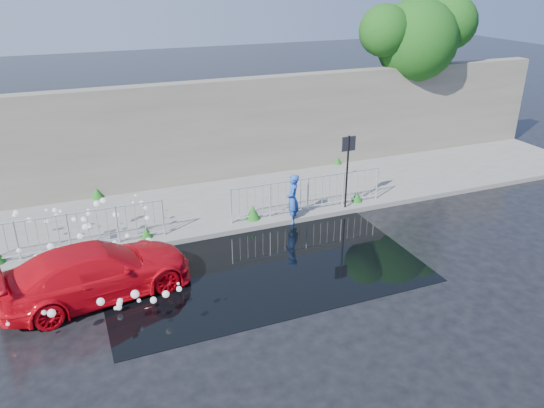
# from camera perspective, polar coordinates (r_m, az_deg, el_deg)

# --- Properties ---
(ground) EXTENTS (90.00, 90.00, 0.00)m
(ground) POSITION_cam_1_polar(r_m,az_deg,el_deg) (12.96, -1.81, -8.99)
(ground) COLOR black
(ground) RESTS_ON ground
(pavement) EXTENTS (30.00, 4.00, 0.15)m
(pavement) POSITION_cam_1_polar(r_m,az_deg,el_deg) (17.16, -7.67, -0.35)
(pavement) COLOR slate
(pavement) RESTS_ON ground
(curb) EXTENTS (30.00, 0.25, 0.16)m
(curb) POSITION_cam_1_polar(r_m,az_deg,el_deg) (15.40, -5.73, -3.13)
(curb) COLOR slate
(curb) RESTS_ON ground
(retaining_wall) EXTENTS (30.00, 0.60, 3.50)m
(retaining_wall) POSITION_cam_1_polar(r_m,az_deg,el_deg) (18.56, -9.75, 7.38)
(retaining_wall) COLOR #615E52
(retaining_wall) RESTS_ON pavement
(puddle) EXTENTS (8.00, 5.00, 0.01)m
(puddle) POSITION_cam_1_polar(r_m,az_deg,el_deg) (13.90, -1.32, -6.50)
(puddle) COLOR black
(puddle) RESTS_ON ground
(sign_post) EXTENTS (0.45, 0.06, 2.50)m
(sign_post) POSITION_cam_1_polar(r_m,az_deg,el_deg) (16.40, 8.15, 4.67)
(sign_post) COLOR black
(sign_post) RESTS_ON ground
(tree) EXTENTS (5.04, 3.19, 6.27)m
(tree) POSITION_cam_1_polar(r_m,az_deg,el_deg) (22.24, 15.48, 17.04)
(tree) COLOR #332114
(tree) RESTS_ON ground
(railing_left) EXTENTS (5.05, 0.05, 1.10)m
(railing_left) POSITION_cam_1_polar(r_m,az_deg,el_deg) (14.97, -21.05, -2.73)
(railing_left) COLOR silver
(railing_left) RESTS_ON pavement
(railing_right) EXTENTS (5.05, 0.05, 1.10)m
(railing_right) POSITION_cam_1_polar(r_m,az_deg,el_deg) (16.42, 3.88, 1.19)
(railing_right) COLOR silver
(railing_right) RESTS_ON pavement
(weeds) EXTENTS (12.17, 3.93, 0.44)m
(weeds) POSITION_cam_1_polar(r_m,az_deg,el_deg) (16.42, -8.33, -0.54)
(weeds) COLOR #124613
(weeds) RESTS_ON pavement
(water_spray) EXTENTS (3.48, 5.81, 1.11)m
(water_spray) POSITION_cam_1_polar(r_m,az_deg,el_deg) (13.98, -18.36, -4.15)
(water_spray) COLOR white
(water_spray) RESTS_ON ground
(red_car) EXTENTS (4.63, 2.52, 1.27)m
(red_car) POSITION_cam_1_polar(r_m,az_deg,el_deg) (13.01, -18.34, -6.91)
(red_car) COLOR red
(red_car) RESTS_ON ground
(person) EXTENTS (0.58, 0.67, 1.54)m
(person) POSITION_cam_1_polar(r_m,az_deg,el_deg) (15.84, 2.24, 0.52)
(person) COLOR #244FB6
(person) RESTS_ON ground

